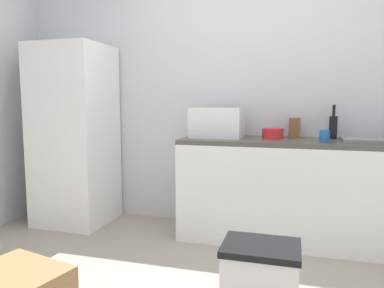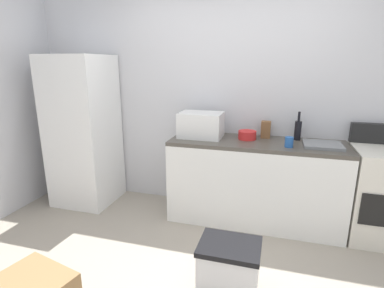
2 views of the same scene
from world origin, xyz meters
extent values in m
cube|color=silver|center=(0.00, 1.55, 1.30)|extent=(5.00, 0.10, 2.60)
cube|color=white|center=(0.30, 1.20, 0.43)|extent=(1.80, 0.60, 0.86)
cube|color=#4C473F|center=(0.30, 1.20, 0.88)|extent=(1.80, 0.60, 0.04)
cube|color=white|center=(-1.75, 1.15, 0.89)|extent=(0.68, 0.66, 1.78)
cube|color=silver|center=(1.52, 1.20, 0.45)|extent=(0.60, 0.60, 0.90)
cube|color=black|center=(1.52, 1.46, 1.00)|extent=(0.60, 0.08, 0.20)
cube|color=white|center=(-0.31, 1.23, 1.04)|extent=(0.46, 0.34, 0.27)
cube|color=slate|center=(0.93, 1.18, 0.92)|extent=(0.36, 0.32, 0.03)
cylinder|color=black|center=(0.70, 1.38, 1.00)|extent=(0.07, 0.07, 0.20)
cylinder|color=black|center=(0.70, 1.38, 1.15)|extent=(0.03, 0.03, 0.10)
cylinder|color=#2659A5|center=(0.61, 1.06, 0.95)|extent=(0.08, 0.08, 0.10)
cube|color=brown|center=(0.38, 1.39, 0.99)|extent=(0.10, 0.10, 0.18)
cylinder|color=red|center=(0.19, 1.27, 0.95)|extent=(0.19, 0.19, 0.09)
cube|color=silver|center=(0.21, 0.09, 0.17)|extent=(0.44, 0.34, 0.34)
cube|color=black|center=(0.21, 0.09, 0.36)|extent=(0.46, 0.36, 0.04)
camera|label=1|loc=(0.39, -2.04, 1.23)|focal=34.12mm
camera|label=2|loc=(0.48, -1.87, 1.68)|focal=27.97mm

